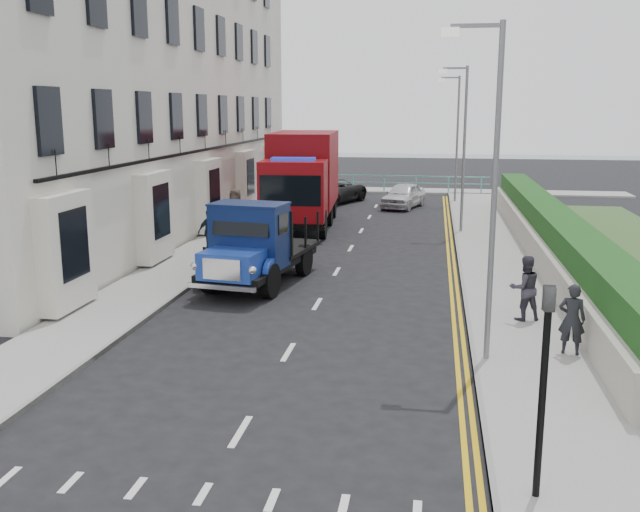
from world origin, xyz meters
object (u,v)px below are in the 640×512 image
at_px(red_lorry, 302,177).
at_px(parked_car_front, 234,252).
at_px(bedford_lorry, 252,250).
at_px(lamp_mid, 462,140).
at_px(lamp_near, 489,175).
at_px(lamp_far, 455,131).
at_px(pedestrian_east_near, 572,319).

relative_size(red_lorry, parked_car_front, 1.82).
distance_m(bedford_lorry, parked_car_front, 1.80).
bearing_deg(lamp_mid, parked_car_front, -128.95).
distance_m(lamp_near, lamp_far, 26.00).
bearing_deg(red_lorry, lamp_mid, -11.41).
relative_size(bedford_lorry, red_lorry, 0.69).
xyz_separation_m(red_lorry, pedestrian_east_near, (8.89, -16.36, -1.34)).
distance_m(red_lorry, pedestrian_east_near, 18.67).
relative_size(lamp_mid, bedford_lorry, 1.24).
xyz_separation_m(parked_car_front, pedestrian_east_near, (9.27, -6.35, 0.13)).
relative_size(lamp_far, parked_car_front, 1.55).
relative_size(lamp_mid, pedestrian_east_near, 4.50).
bearing_deg(pedestrian_east_near, lamp_far, -74.09).
height_order(bedford_lorry, pedestrian_east_near, bedford_lorry).
distance_m(lamp_mid, parked_car_front, 12.13).
xyz_separation_m(lamp_mid, pedestrian_east_near, (1.92, -15.44, -3.10)).
relative_size(lamp_near, parked_car_front, 1.55).
bearing_deg(lamp_near, parked_car_front, 136.80).
bearing_deg(pedestrian_east_near, bedford_lorry, -18.89).
height_order(lamp_near, pedestrian_east_near, lamp_near).
bearing_deg(lamp_far, pedestrian_east_near, -85.68).
xyz_separation_m(bedford_lorry, pedestrian_east_near, (8.30, -4.89, -0.28)).
bearing_deg(bedford_lorry, lamp_near, -31.73).
height_order(lamp_far, bedford_lorry, lamp_far).
bearing_deg(red_lorry, lamp_near, -71.53).
relative_size(lamp_near, red_lorry, 0.85).
xyz_separation_m(lamp_mid, red_lorry, (-6.96, 0.92, -1.76)).
bearing_deg(lamp_far, red_lorry, -127.48).
bearing_deg(bedford_lorry, pedestrian_east_near, -21.74).
bearing_deg(lamp_mid, bedford_lorry, -121.14).
distance_m(bedford_lorry, red_lorry, 11.54).
bearing_deg(pedestrian_east_near, red_lorry, -49.90).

